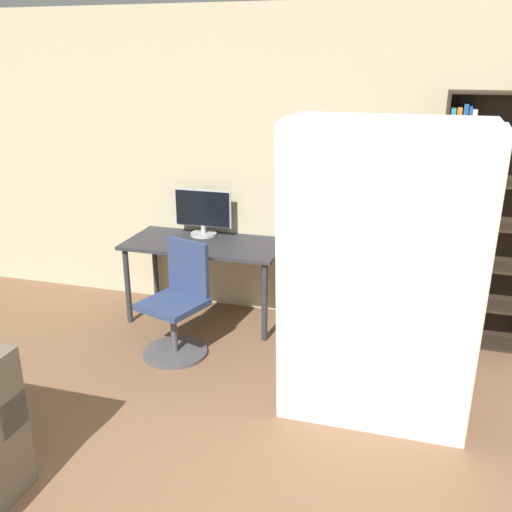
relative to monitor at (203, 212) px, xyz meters
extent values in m
cube|color=#C6B793|center=(1.17, 0.17, 0.40)|extent=(8.00, 0.06, 2.70)
cube|color=#2D2D33|center=(0.08, -0.20, -0.24)|extent=(1.38, 0.68, 0.03)
cylinder|color=#2D2D33|center=(-0.55, -0.48, -0.60)|extent=(0.05, 0.05, 0.70)
cylinder|color=#2D2D33|center=(0.72, -0.48, -0.60)|extent=(0.05, 0.05, 0.70)
cylinder|color=#2D2D33|center=(-0.55, 0.08, -0.60)|extent=(0.05, 0.05, 0.70)
cylinder|color=#2D2D33|center=(0.72, 0.08, -0.60)|extent=(0.05, 0.05, 0.70)
cylinder|color=#B7B7BC|center=(0.00, 0.00, -0.21)|extent=(0.24, 0.24, 0.02)
cylinder|color=#B7B7BC|center=(0.00, 0.00, -0.16)|extent=(0.04, 0.04, 0.07)
cube|color=#B7B7BC|center=(0.00, 0.00, 0.03)|extent=(0.53, 0.02, 0.34)
cube|color=black|center=(0.00, 0.00, 0.03)|extent=(0.51, 0.03, 0.32)
cylinder|color=#4C4C51|center=(0.08, -0.92, -0.93)|extent=(0.52, 0.52, 0.03)
cylinder|color=#4C4C51|center=(0.08, -0.92, -0.73)|extent=(0.05, 0.05, 0.38)
cube|color=navy|center=(0.08, -0.92, -0.51)|extent=(0.56, 0.56, 0.05)
cube|color=navy|center=(0.15, -0.73, -0.26)|extent=(0.39, 0.16, 0.45)
cube|color=#2D2319|center=(2.02, -0.02, 0.07)|extent=(0.02, 0.31, 2.04)
cube|color=#2D2319|center=(2.41, 0.13, 0.07)|extent=(0.79, 0.02, 2.04)
cube|color=#2D2319|center=(2.41, -0.02, -0.94)|extent=(0.76, 0.28, 0.02)
cube|color=#2D2319|center=(2.41, -0.02, -0.60)|extent=(0.76, 0.28, 0.02)
cube|color=#2D2319|center=(2.41, -0.02, -0.27)|extent=(0.76, 0.28, 0.02)
cube|color=#2D2319|center=(2.41, -0.02, 0.07)|extent=(0.76, 0.28, 0.02)
cube|color=#2D2319|center=(2.41, -0.02, 0.41)|extent=(0.76, 0.28, 0.02)
cube|color=#2D2319|center=(2.41, -0.02, 0.74)|extent=(0.76, 0.28, 0.02)
cube|color=#2D2319|center=(2.41, -0.02, 1.08)|extent=(0.76, 0.28, 0.02)
cube|color=teal|center=(2.06, 0.00, -0.83)|extent=(0.04, 0.19, 0.20)
cube|color=#287A38|center=(2.10, -0.04, -0.82)|extent=(0.03, 0.17, 0.21)
cube|color=#7A2D84|center=(2.13, -0.02, -0.81)|extent=(0.02, 0.22, 0.24)
cube|color=brown|center=(2.16, 0.00, -0.80)|extent=(0.04, 0.22, 0.25)
cube|color=teal|center=(2.20, -0.02, -0.82)|extent=(0.03, 0.16, 0.22)
cube|color=#7A2D84|center=(2.24, -0.06, -0.83)|extent=(0.04, 0.20, 0.20)
cube|color=#7A2D84|center=(2.05, 0.00, -0.47)|extent=(0.02, 0.23, 0.25)
cube|color=#287A38|center=(2.09, -0.04, -0.48)|extent=(0.04, 0.18, 0.22)
cube|color=gold|center=(2.13, 0.01, -0.50)|extent=(0.03, 0.18, 0.20)
cube|color=silver|center=(2.18, -0.02, -0.48)|extent=(0.04, 0.16, 0.22)
cube|color=teal|center=(2.22, 0.01, -0.46)|extent=(0.04, 0.16, 0.26)
cube|color=#287A38|center=(2.26, -0.01, -0.47)|extent=(0.02, 0.24, 0.26)
cube|color=orange|center=(2.29, 0.02, -0.50)|extent=(0.02, 0.16, 0.20)
cube|color=#287A38|center=(2.05, 0.01, -0.15)|extent=(0.03, 0.21, 0.21)
cube|color=orange|center=(2.09, 0.00, -0.16)|extent=(0.03, 0.23, 0.20)
cube|color=orange|center=(2.12, -0.01, -0.15)|extent=(0.03, 0.23, 0.22)
cube|color=#232328|center=(2.15, -0.05, -0.15)|extent=(0.04, 0.21, 0.21)
cube|color=gold|center=(2.19, 0.04, -0.13)|extent=(0.03, 0.16, 0.25)
cube|color=#232328|center=(2.23, -0.03, -0.14)|extent=(0.02, 0.23, 0.23)
cube|color=orange|center=(2.27, -0.04, -0.13)|extent=(0.03, 0.22, 0.25)
cube|color=orange|center=(2.05, -0.06, 0.19)|extent=(0.02, 0.16, 0.23)
cube|color=#7A2D84|center=(2.09, -0.02, 0.20)|extent=(0.04, 0.22, 0.23)
cube|color=#287A38|center=(2.12, -0.04, 0.20)|extent=(0.03, 0.22, 0.24)
cube|color=#7A2D84|center=(2.15, 0.00, 0.21)|extent=(0.03, 0.24, 0.27)
cube|color=orange|center=(2.19, -0.01, 0.22)|extent=(0.03, 0.21, 0.28)
cube|color=brown|center=(2.05, 0.02, 0.53)|extent=(0.04, 0.19, 0.24)
cube|color=orange|center=(2.09, -0.04, 0.53)|extent=(0.02, 0.20, 0.23)
cube|color=#287A38|center=(2.13, -0.01, 0.52)|extent=(0.03, 0.22, 0.22)
cube|color=gold|center=(2.17, -0.03, 0.53)|extent=(0.02, 0.24, 0.22)
cube|color=gold|center=(2.20, -0.05, 0.54)|extent=(0.04, 0.18, 0.25)
cube|color=#1E4C9E|center=(2.24, 0.00, 0.55)|extent=(0.02, 0.17, 0.27)
cube|color=#287A38|center=(2.27, 0.00, 0.55)|extent=(0.03, 0.19, 0.28)
cube|color=teal|center=(2.30, -0.08, 0.56)|extent=(0.03, 0.16, 0.28)
cube|color=teal|center=(2.05, -0.06, 0.86)|extent=(0.04, 0.17, 0.22)
cube|color=orange|center=(2.10, 0.01, 0.86)|extent=(0.03, 0.18, 0.22)
cube|color=#1E4C9E|center=(2.14, -0.03, 0.87)|extent=(0.03, 0.16, 0.25)
cube|color=#1E4C9E|center=(2.18, 0.01, 0.87)|extent=(0.02, 0.21, 0.23)
cube|color=silver|center=(2.21, -0.01, 0.86)|extent=(0.03, 0.20, 0.21)
cube|color=silver|center=(1.68, -1.47, 0.03)|extent=(1.19, 0.39, 1.96)
cube|color=beige|center=(2.27, -1.47, 0.03)|extent=(0.01, 0.40, 1.92)
cube|color=silver|center=(1.68, -1.10, 0.02)|extent=(1.19, 0.30, 1.95)
cube|color=beige|center=(2.27, -1.10, 0.02)|extent=(0.01, 0.30, 1.91)
camera|label=1|loc=(1.86, -4.67, 1.33)|focal=40.00mm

